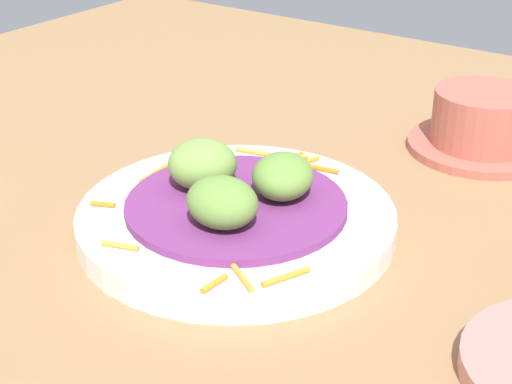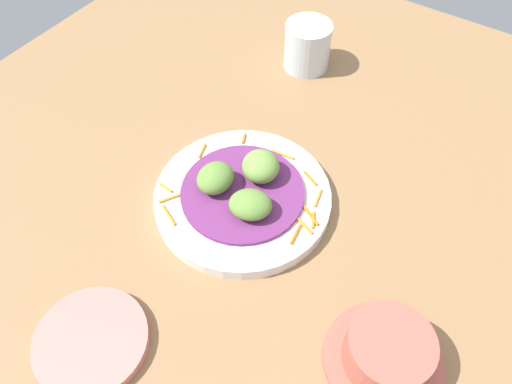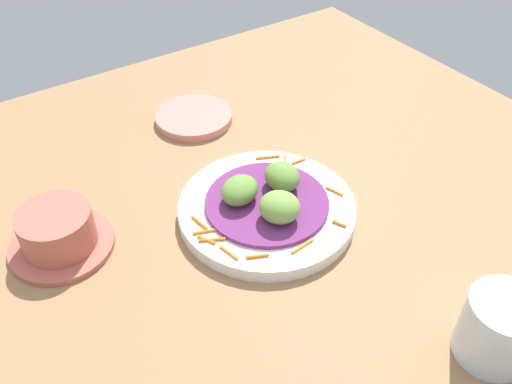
# 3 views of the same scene
# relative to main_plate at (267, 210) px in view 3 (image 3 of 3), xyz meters

# --- Properties ---
(table_surface) EXTENTS (1.10, 1.10, 0.02)m
(table_surface) POSITION_rel_main_plate_xyz_m (0.05, -0.02, -0.02)
(table_surface) COLOR #936D47
(table_surface) RESTS_ON ground
(main_plate) EXTENTS (0.24, 0.24, 0.02)m
(main_plate) POSITION_rel_main_plate_xyz_m (0.00, 0.00, 0.00)
(main_plate) COLOR white
(main_plate) RESTS_ON table_surface
(cabbage_bed) EXTENTS (0.17, 0.17, 0.01)m
(cabbage_bed) POSITION_rel_main_plate_xyz_m (0.00, 0.00, 0.01)
(cabbage_bed) COLOR #702D6B
(cabbage_bed) RESTS_ON main_plate
(carrot_garnish) EXTENTS (0.19, 0.22, 0.00)m
(carrot_garnish) POSITION_rel_main_plate_xyz_m (0.01, -0.02, 0.01)
(carrot_garnish) COLOR orange
(carrot_garnish) RESTS_ON main_plate
(guac_scoop_left) EXTENTS (0.07, 0.07, 0.03)m
(guac_scoop_left) POSITION_rel_main_plate_xyz_m (-0.02, -0.03, 0.03)
(guac_scoop_left) COLOR olive
(guac_scoop_left) RESTS_ON cabbage_bed
(guac_scoop_center) EXTENTS (0.07, 0.07, 0.04)m
(guac_scoop_center) POSITION_rel_main_plate_xyz_m (0.04, -0.01, 0.03)
(guac_scoop_center) COLOR #759E47
(guac_scoop_center) RESTS_ON cabbage_bed
(guac_scoop_right) EXTENTS (0.06, 0.05, 0.04)m
(guac_scoop_right) POSITION_rel_main_plate_xyz_m (-0.01, 0.03, 0.03)
(guac_scoop_right) COLOR olive
(guac_scoop_right) RESTS_ON cabbage_bed
(side_plate_small) EXTENTS (0.13, 0.13, 0.01)m
(side_plate_small) POSITION_rel_main_plate_xyz_m (-0.26, 0.03, -0.00)
(side_plate_small) COLOR tan
(side_plate_small) RESTS_ON table_surface
(terracotta_bowl) EXTENTS (0.13, 0.13, 0.06)m
(terracotta_bowl) POSITION_rel_main_plate_xyz_m (-0.10, -0.25, 0.02)
(terracotta_bowl) COLOR #B75B4C
(terracotta_bowl) RESTS_ON table_surface
(water_glass) EXTENTS (0.08, 0.08, 0.08)m
(water_glass) POSITION_rel_main_plate_xyz_m (0.31, 0.08, 0.03)
(water_glass) COLOR silver
(water_glass) RESTS_ON table_surface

